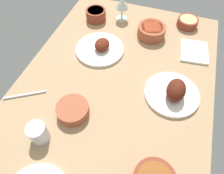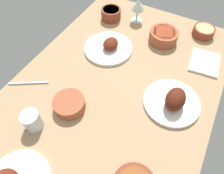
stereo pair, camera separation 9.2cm
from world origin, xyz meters
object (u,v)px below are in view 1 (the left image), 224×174
object	(u,v)px
water_tumbler	(38,133)
folded_napkin	(194,52)
bowl_cream	(73,110)
plate_center_main	(174,92)
bowl_pasta	(188,22)
plate_near_viewer	(100,48)
fork_loose	(25,95)
wine_glass	(122,4)
bowl_sauce	(151,31)
bowl_potatoes	(96,14)

from	to	relation	value
water_tumbler	folded_napkin	bearing A→B (deg)	-37.69
bowl_cream	plate_center_main	bearing A→B (deg)	-59.98
bowl_cream	folded_napkin	distance (cm)	70.13
bowl_pasta	plate_center_main	bearing A→B (deg)	179.82
plate_near_viewer	bowl_pasta	distance (cm)	54.72
folded_napkin	fork_loose	world-z (taller)	folded_napkin
wine_glass	water_tumbler	size ratio (longest dim) A/B	1.66
bowl_sauce	folded_napkin	distance (cm)	25.54
bowl_potatoes	bowl_cream	xyz separation A→B (cm)	(-63.83, -14.75, -0.87)
wine_glass	fork_loose	distance (cm)	73.17
bowl_potatoes	wine_glass	bearing A→B (deg)	-69.40
bowl_cream	wine_glass	xyz separation A→B (cm)	(69.33, 0.12, 7.34)
bowl_potatoes	wine_glass	xyz separation A→B (cm)	(5.50, -14.63, 6.46)
plate_center_main	bowl_pasta	xyz separation A→B (cm)	(53.15, -0.17, -0.36)
bowl_potatoes	fork_loose	distance (cm)	63.63
bowl_pasta	folded_napkin	world-z (taller)	bowl_pasta
bowl_cream	bowl_sauce	bearing A→B (deg)	-18.71
plate_near_viewer	plate_center_main	size ratio (longest dim) A/B	1.04
plate_near_viewer	bowl_cream	distance (cm)	39.36
plate_center_main	bowl_cream	distance (cm)	44.28
bowl_cream	fork_loose	xyz separation A→B (cm)	(1.05, 24.66, -2.19)
bowl_cream	fork_loose	distance (cm)	24.78
bowl_sauce	bowl_cream	world-z (taller)	bowl_sauce
folded_napkin	fork_loose	size ratio (longest dim) A/B	0.90
plate_near_viewer	bowl_sauce	xyz separation A→B (cm)	(20.41, -22.86, 1.76)
bowl_sauce	wine_glass	xyz separation A→B (cm)	(9.66, 20.33, 6.53)
plate_center_main	bowl_sauce	world-z (taller)	plate_center_main
folded_napkin	water_tumbler	bearing A→B (deg)	142.31
bowl_sauce	bowl_pasta	distance (cm)	24.08
plate_near_viewer	fork_loose	distance (cm)	44.11
plate_near_viewer	water_tumbler	xyz separation A→B (cm)	(-53.24, 4.82, 2.58)
bowl_potatoes	bowl_cream	world-z (taller)	bowl_potatoes
wine_glass	bowl_pasta	bearing A→B (deg)	-81.20
water_tumbler	plate_near_viewer	bearing A→B (deg)	-5.17
wine_glass	bowl_cream	bearing A→B (deg)	-179.90
bowl_potatoes	bowl_pasta	distance (cm)	54.48
plate_center_main	bowl_sauce	distance (cm)	41.67
wine_glass	plate_near_viewer	bearing A→B (deg)	175.19
wine_glass	fork_loose	size ratio (longest dim) A/B	0.75
plate_near_viewer	wine_glass	size ratio (longest dim) A/B	1.83
bowl_cream	wine_glass	distance (cm)	69.71
plate_near_viewer	bowl_potatoes	xyz separation A→B (cm)	(24.57, 12.10, 1.82)
plate_center_main	bowl_potatoes	bearing A→B (deg)	51.87
bowl_potatoes	plate_center_main	bearing A→B (deg)	-128.13
bowl_pasta	fork_loose	size ratio (longest dim) A/B	0.63
bowl_cream	folded_napkin	xyz separation A→B (cm)	(53.82, -44.92, -1.99)
water_tumbler	folded_napkin	xyz separation A→B (cm)	(67.80, -52.39, -3.62)
bowl_potatoes	bowl_pasta	world-z (taller)	bowl_potatoes
water_tumbler	bowl_potatoes	bearing A→B (deg)	5.34
bowl_pasta	bowl_potatoes	bearing A→B (deg)	102.16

